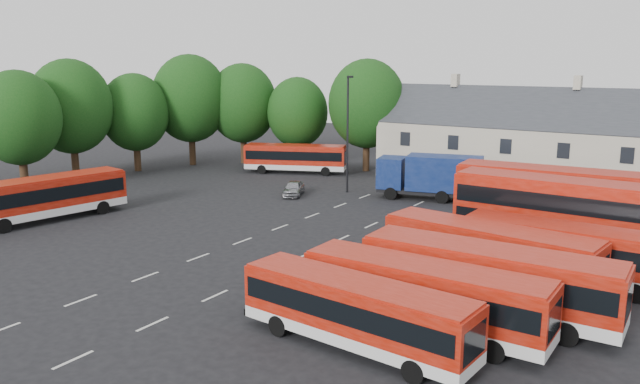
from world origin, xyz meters
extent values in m
plane|color=black|center=(0.00, 0.00, 0.00)|extent=(140.00, 140.00, 0.00)
cube|color=beige|center=(0.00, -14.00, 0.01)|extent=(0.15, 1.80, 0.01)
cube|color=beige|center=(0.00, -10.00, 0.01)|extent=(0.15, 1.80, 0.01)
cube|color=beige|center=(0.00, -6.00, 0.01)|extent=(0.15, 1.80, 0.01)
cube|color=beige|center=(0.00, -2.00, 0.01)|extent=(0.15, 1.80, 0.01)
cube|color=beige|center=(0.00, 2.00, 0.01)|extent=(0.15, 1.80, 0.01)
cube|color=beige|center=(0.00, 6.00, 0.01)|extent=(0.15, 1.80, 0.01)
cube|color=beige|center=(0.00, 10.00, 0.01)|extent=(0.15, 1.80, 0.01)
cube|color=beige|center=(0.00, 14.00, 0.01)|extent=(0.15, 1.80, 0.01)
cube|color=beige|center=(0.00, 18.00, 0.01)|extent=(0.15, 1.80, 0.01)
cube|color=beige|center=(5.00, -14.00, 0.01)|extent=(0.15, 1.80, 0.01)
cube|color=beige|center=(5.00, -10.00, 0.01)|extent=(0.15, 1.80, 0.01)
cube|color=beige|center=(5.00, -6.00, 0.01)|extent=(0.15, 1.80, 0.01)
cube|color=beige|center=(5.00, -2.00, 0.01)|extent=(0.15, 1.80, 0.01)
cube|color=beige|center=(5.00, 2.00, 0.01)|extent=(0.15, 1.80, 0.01)
cube|color=beige|center=(5.00, 6.00, 0.01)|extent=(0.15, 1.80, 0.01)
cube|color=beige|center=(5.00, 10.00, 0.01)|extent=(0.15, 1.80, 0.01)
cube|color=beige|center=(5.00, 14.00, 0.01)|extent=(0.15, 1.80, 0.01)
cube|color=beige|center=(5.00, 18.00, 0.01)|extent=(0.15, 1.80, 0.01)
cylinder|color=black|center=(-27.00, 4.00, 1.92)|extent=(0.70, 0.70, 3.85)
ellipsoid|color=#123F11|center=(-27.00, 4.00, 6.39)|extent=(7.26, 7.26, 8.35)
cylinder|color=black|center=(-28.00, 10.00, 2.10)|extent=(0.70, 0.70, 4.20)
ellipsoid|color=#123F11|center=(-28.00, 10.00, 6.97)|extent=(7.92, 7.92, 9.11)
cylinder|color=black|center=(-26.00, 16.00, 1.84)|extent=(0.70, 0.70, 3.67)
ellipsoid|color=#123F11|center=(-26.00, 16.00, 6.10)|extent=(6.93, 6.93, 7.97)
cylinder|color=black|center=(-24.00, 22.00, 2.19)|extent=(0.70, 0.70, 4.38)
ellipsoid|color=#123F11|center=(-24.00, 22.00, 7.26)|extent=(8.25, 8.25, 9.49)
cylinder|color=black|center=(-20.00, 26.00, 2.01)|extent=(0.70, 0.70, 4.02)
ellipsoid|color=#123F11|center=(-20.00, 26.00, 6.68)|extent=(7.59, 7.59, 8.73)
cylinder|color=black|center=(-14.00, 28.00, 1.75)|extent=(0.70, 0.70, 3.50)
ellipsoid|color=#123F11|center=(-14.00, 28.00, 5.81)|extent=(6.60, 6.60, 7.59)
cylinder|color=black|center=(-6.00, 29.00, 2.10)|extent=(0.70, 0.70, 4.20)
ellipsoid|color=#123F11|center=(-6.00, 29.00, 6.97)|extent=(7.92, 7.92, 9.11)
cube|color=beige|center=(14.00, 30.00, 2.75)|extent=(35.00, 7.00, 5.50)
cube|color=#2D3035|center=(14.00, 30.00, 5.50)|extent=(35.70, 7.13, 7.13)
cube|color=beige|center=(3.00, 30.00, 9.46)|extent=(0.60, 0.90, 1.20)
cube|color=beige|center=(14.00, 30.00, 9.46)|extent=(0.60, 0.90, 1.20)
cube|color=silver|center=(13.62, -7.15, 0.71)|extent=(10.18, 3.06, 0.50)
cube|color=#A51A0A|center=(13.62, -7.15, 1.85)|extent=(10.18, 3.06, 1.78)
cube|color=black|center=(13.62, -7.15, 1.89)|extent=(9.79, 3.09, 0.87)
cube|color=#A51A0A|center=(13.62, -7.15, 2.78)|extent=(9.98, 2.96, 0.11)
cylinder|color=black|center=(10.34, -7.93, 0.46)|extent=(0.93, 0.33, 0.91)
cylinder|color=black|center=(16.90, -6.38, 0.46)|extent=(0.93, 0.33, 0.91)
cube|color=silver|center=(15.24, -4.23, 0.75)|extent=(10.62, 2.44, 0.53)
cube|color=#A51A0A|center=(15.24, -4.23, 1.95)|extent=(10.62, 2.44, 1.88)
cube|color=black|center=(15.24, -4.23, 2.00)|extent=(10.20, 2.50, 0.92)
cube|color=#A51A0A|center=(15.24, -4.23, 2.94)|extent=(10.41, 2.35, 0.12)
cylinder|color=black|center=(11.84, -5.31, 0.48)|extent=(0.97, 0.27, 0.96)
cylinder|color=black|center=(18.64, -3.15, 0.48)|extent=(0.97, 0.27, 0.96)
cube|color=silver|center=(16.96, -1.17, 0.80)|extent=(11.43, 2.75, 0.57)
cube|color=#A51A0A|center=(16.96, -1.17, 2.10)|extent=(11.43, 2.75, 2.02)
cube|color=black|center=(16.96, -1.17, 2.15)|extent=(10.97, 2.81, 0.98)
cube|color=#A51A0A|center=(16.96, -1.17, 3.16)|extent=(11.20, 2.65, 0.12)
cylinder|color=black|center=(13.34, -2.40, 0.52)|extent=(1.04, 0.30, 1.04)
cylinder|color=black|center=(20.59, 0.05, 0.52)|extent=(1.04, 0.30, 1.04)
cube|color=silver|center=(15.65, 2.84, 0.78)|extent=(11.23, 3.79, 0.55)
cube|color=#A51A0A|center=(15.65, 2.84, 2.03)|extent=(11.23, 3.79, 1.95)
cube|color=black|center=(15.65, 2.84, 2.08)|extent=(10.80, 3.80, 0.95)
cube|color=#A51A0A|center=(15.65, 2.84, 3.05)|extent=(10.99, 3.67, 0.12)
cylinder|color=black|center=(12.02, 2.13, 0.50)|extent=(1.03, 0.40, 1.00)
cylinder|color=black|center=(19.28, 3.54, 0.50)|extent=(1.03, 0.40, 1.00)
cube|color=silver|center=(18.92, 5.48, 0.75)|extent=(10.71, 2.60, 0.53)
cube|color=#A51A0A|center=(18.92, 5.48, 1.96)|extent=(10.71, 2.60, 1.89)
cube|color=black|center=(18.92, 5.48, 2.01)|extent=(10.28, 2.65, 0.92)
cube|color=#A51A0A|center=(18.92, 5.48, 2.96)|extent=(10.49, 2.50, 0.12)
cylinder|color=black|center=(15.49, 4.44, 0.48)|extent=(0.97, 0.29, 0.97)
cube|color=silver|center=(17.43, 9.31, 0.81)|extent=(11.57, 2.84, 0.58)
cube|color=#A51A0A|center=(17.43, 9.31, 2.85)|extent=(11.57, 2.84, 3.51)
cube|color=black|center=(17.43, 9.31, 2.17)|extent=(11.11, 2.89, 1.00)
cube|color=#A51A0A|center=(17.43, 9.31, 4.66)|extent=(11.34, 2.73, 0.13)
cylinder|color=black|center=(13.72, 8.20, 0.52)|extent=(1.05, 0.31, 1.05)
cylinder|color=black|center=(21.14, 10.43, 0.52)|extent=(1.05, 0.31, 1.05)
cube|color=black|center=(17.43, 9.31, 3.54)|extent=(11.11, 2.89, 1.00)
cube|color=silver|center=(16.34, 12.66, 0.82)|extent=(11.73, 3.41, 0.58)
cube|color=#A51A0A|center=(16.34, 12.66, 2.87)|extent=(11.73, 3.41, 3.53)
cube|color=black|center=(16.34, 12.66, 2.18)|extent=(11.27, 3.44, 1.00)
cube|color=#A51A0A|center=(16.34, 12.66, 4.68)|extent=(11.49, 3.28, 0.13)
cylinder|color=black|center=(12.73, 11.23, 0.53)|extent=(1.07, 0.36, 1.05)
cylinder|color=black|center=(19.96, 14.10, 0.53)|extent=(1.07, 0.36, 1.05)
cube|color=black|center=(16.34, 12.66, 3.55)|extent=(11.27, 3.44, 1.00)
cube|color=silver|center=(-15.16, -1.56, 0.79)|extent=(4.26, 11.42, 0.56)
cube|color=#A51A0A|center=(-15.16, -1.56, 2.05)|extent=(4.26, 11.42, 1.98)
cube|color=black|center=(-15.16, -1.56, 2.11)|extent=(4.25, 10.99, 0.96)
cube|color=#A51A0A|center=(-15.16, -1.56, 3.09)|extent=(4.12, 11.18, 0.12)
cylinder|color=black|center=(-14.59, -5.27, 0.51)|extent=(0.44, 1.05, 1.01)
cylinder|color=black|center=(-15.73, 2.14, 0.51)|extent=(0.44, 1.05, 1.01)
cube|color=silver|center=(-11.39, 23.90, 0.72)|extent=(10.36, 6.20, 0.51)
cube|color=#A51A0A|center=(-11.39, 23.90, 1.89)|extent=(10.36, 6.20, 1.82)
cube|color=black|center=(-11.39, 23.90, 1.94)|extent=(10.01, 6.09, 0.89)
cube|color=#A51A0A|center=(-11.39, 23.90, 2.85)|extent=(10.14, 6.03, 0.11)
cylinder|color=black|center=(-13.99, 21.63, 0.47)|extent=(0.96, 0.61, 0.93)
cylinder|color=black|center=(-8.78, 26.17, 0.47)|extent=(0.96, 0.61, 0.93)
cube|color=black|center=(4.98, 19.94, 0.68)|extent=(8.71, 4.25, 0.32)
cube|color=navy|center=(1.92, 19.16, 2.11)|extent=(2.69, 3.07, 2.53)
cube|color=black|center=(0.96, 18.91, 2.48)|extent=(0.66, 2.19, 1.26)
cube|color=navy|center=(6.16, 20.24, 2.26)|extent=(6.46, 4.03, 2.84)
cylinder|color=black|center=(2.42, 18.06, 0.53)|extent=(1.09, 0.55, 1.05)
cylinder|color=black|center=(7.79, 21.88, 0.53)|extent=(1.09, 0.55, 1.05)
imported|color=#9B9DA2|center=(-5.28, 15.01, 0.62)|extent=(2.87, 3.94, 1.25)
cylinder|color=black|center=(-2.14, 18.66, 4.99)|extent=(0.18, 0.18, 9.97)
cube|color=black|center=(-1.87, 18.54, 9.97)|extent=(0.65, 0.47, 0.18)
camera|label=1|loc=(25.12, -27.33, 11.33)|focal=35.00mm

